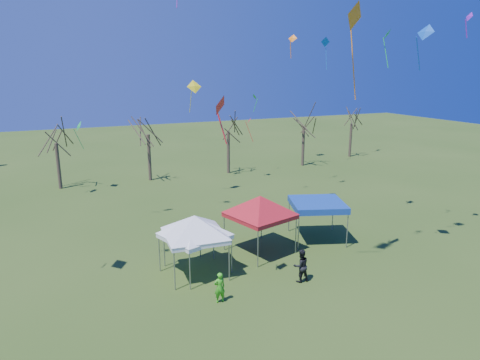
% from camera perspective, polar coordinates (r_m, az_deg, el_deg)
% --- Properties ---
extents(ground, '(140.00, 140.00, 0.00)m').
position_cam_1_polar(ground, '(23.35, 7.68, -13.11)').
color(ground, '#2F4B18').
rests_on(ground, ground).
extents(tree_1, '(3.42, 3.42, 7.54)m').
position_cam_1_polar(tree_1, '(42.44, -23.53, 6.52)').
color(tree_1, '#3D2D21').
rests_on(tree_1, ground).
extents(tree_2, '(3.71, 3.71, 8.18)m').
position_cam_1_polar(tree_2, '(43.01, -12.27, 8.14)').
color(tree_2, '#3D2D21').
rests_on(tree_2, ground).
extents(tree_3, '(3.59, 3.59, 7.91)m').
position_cam_1_polar(tree_3, '(45.19, -1.59, 8.48)').
color(tree_3, '#3D2D21').
rests_on(tree_3, ground).
extents(tree_4, '(3.58, 3.58, 7.89)m').
position_cam_1_polar(tree_4, '(49.45, 8.58, 8.82)').
color(tree_4, '#3D2D21').
rests_on(tree_4, ground).
extents(tree_5, '(3.39, 3.39, 7.46)m').
position_cam_1_polar(tree_5, '(56.01, 14.75, 8.81)').
color(tree_5, '#3D2D21').
rests_on(tree_5, ground).
extents(tent_white_west, '(4.34, 4.34, 3.84)m').
position_cam_1_polar(tent_white_west, '(22.79, -6.09, -5.27)').
color(tent_white_west, gray).
rests_on(tent_white_west, ground).
extents(tent_white_mid, '(4.00, 4.00, 3.73)m').
position_cam_1_polar(tent_white_mid, '(22.98, -6.10, -5.34)').
color(tent_white_mid, gray).
rests_on(tent_white_mid, ground).
extents(tent_red, '(4.48, 4.48, 4.10)m').
position_cam_1_polar(tent_red, '(25.37, 2.71, -2.64)').
color(tent_red, gray).
rests_on(tent_red, ground).
extents(tent_blue, '(4.18, 4.18, 2.58)m').
position_cam_1_polar(tent_blue, '(27.97, 10.29, -3.24)').
color(tent_blue, gray).
rests_on(tent_blue, ground).
extents(person_green, '(0.55, 0.36, 1.52)m').
position_cam_1_polar(person_green, '(20.92, -2.74, -14.11)').
color(person_green, green).
rests_on(person_green, ground).
extents(person_dark, '(0.90, 0.72, 1.77)m').
position_cam_1_polar(person_dark, '(22.89, 8.12, -11.24)').
color(person_dark, black).
rests_on(person_dark, ground).
extents(kite_27, '(0.76, 1.06, 2.36)m').
position_cam_1_polar(kite_27, '(25.07, 23.48, 17.57)').
color(kite_27, blue).
rests_on(kite_27, ground).
extents(kite_11, '(1.25, 0.75, 2.70)m').
position_cam_1_polar(kite_11, '(36.06, -6.13, 12.27)').
color(kite_11, yellow).
rests_on(kite_11, ground).
extents(kite_9, '(0.40, 0.62, 1.48)m').
position_cam_1_polar(kite_9, '(29.67, 28.21, 18.54)').
color(kite_9, purple).
rests_on(kite_9, ground).
extents(kite_18, '(0.71, 0.74, 1.69)m').
position_cam_1_polar(kite_18, '(32.50, 7.02, 18.14)').
color(kite_18, orange).
rests_on(kite_18, ground).
extents(kite_5, '(1.47, 1.03, 4.59)m').
position_cam_1_polar(kite_5, '(22.05, 14.91, 20.31)').
color(kite_5, orange).
rests_on(kite_5, ground).
extents(kite_17, '(0.97, 0.94, 2.56)m').
position_cam_1_polar(kite_17, '(31.45, 18.99, 17.80)').
color(kite_17, green).
rests_on(kite_17, ground).
extents(kite_1, '(1.01, 1.03, 2.24)m').
position_cam_1_polar(kite_1, '(19.06, -2.75, 9.87)').
color(kite_1, red).
rests_on(kite_1, ground).
extents(kite_22, '(0.92, 0.97, 2.51)m').
position_cam_1_polar(kite_22, '(42.39, 1.24, 7.82)').
color(kite_22, red).
rests_on(kite_22, ground).
extents(kite_19, '(0.50, 0.71, 1.87)m').
position_cam_1_polar(kite_19, '(44.74, 1.99, 10.98)').
color(kite_19, green).
rests_on(kite_19, ground).
extents(kite_12, '(1.10, 0.47, 3.45)m').
position_cam_1_polar(kite_12, '(49.20, 11.29, 17.55)').
color(kite_12, blue).
rests_on(kite_12, ground).
extents(kite_13, '(0.79, 1.11, 2.65)m').
position_cam_1_polar(kite_13, '(40.52, -20.75, 6.70)').
color(kite_13, green).
rests_on(kite_13, ground).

